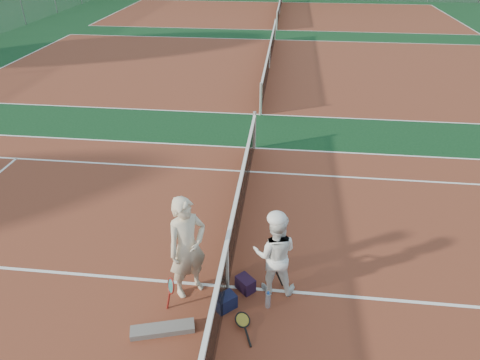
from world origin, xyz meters
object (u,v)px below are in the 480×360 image
racket_spare (243,321)px  racket_red (172,293)px  sports_bag_purple (245,284)px  net_main (227,265)px  player_b (275,254)px  sports_bag_navy (225,302)px  water_bottle (268,300)px  racket_black_held (274,275)px  player_a (187,248)px

racket_spare → racket_red: bearing=56.4°
racket_red → racket_spare: 1.24m
sports_bag_purple → net_main: bearing=174.9°
net_main → player_b: 0.84m
player_b → sports_bag_navy: (-0.77, -0.55, -0.64)m
racket_spare → sports_bag_purple: 0.76m
racket_red → sports_bag_navy: size_ratio=1.75×
player_b → sports_bag_navy: player_b is taller
racket_spare → water_bottle: (0.38, 0.40, 0.08)m
racket_red → water_bottle: (1.58, 0.16, -0.15)m
net_main → racket_red: bearing=-147.5°
racket_black_held → sports_bag_purple: size_ratio=1.78×
net_main → sports_bag_navy: bearing=-86.2°
player_a → water_bottle: bearing=-53.1°
player_a → sports_bag_purple: player_a is taller
racket_red → sports_bag_purple: bearing=-11.9°
net_main → sports_bag_purple: size_ratio=34.15×
player_b → racket_spare: 1.19m
net_main → racket_black_held: (0.80, 0.09, -0.22)m
racket_red → racket_spare: size_ratio=0.99×
player_a → sports_bag_purple: bearing=-36.4°
water_bottle → racket_red: bearing=-174.2°
player_b → racket_spare: (-0.45, -0.85, -0.71)m
sports_bag_navy → racket_black_held: bearing=36.7°
racket_spare → sports_bag_navy: size_ratio=1.76×
racket_spare → player_a: bearing=34.6°
racket_red → sports_bag_navy: 0.90m
sports_bag_navy → player_b: bearing=35.5°
net_main → sports_bag_navy: size_ratio=32.41×
racket_red → racket_black_held: 1.77m
net_main → player_b: size_ratio=7.10×
sports_bag_purple → water_bottle: size_ratio=1.07×
player_a → net_main: bearing=-30.6°
player_b → water_bottle: player_b is taller
net_main → racket_black_held: bearing=6.5°
player_a → racket_red: size_ratio=3.20×
player_b → racket_spare: player_b is taller
water_bottle → player_a: bearing=170.0°
sports_bag_navy → water_bottle: bearing=8.1°
racket_red → sports_bag_purple: racket_red is taller
racket_black_held → racket_spare: size_ratio=0.96×
racket_spare → water_bottle: size_ratio=1.99×
player_b → racket_black_held: player_b is taller
racket_red → racket_spare: racket_red is taller
net_main → racket_spare: 0.97m
racket_red → racket_black_held: size_ratio=1.04×
player_b → racket_spare: size_ratio=2.59×
player_a → sports_bag_purple: 1.26m
sports_bag_purple → water_bottle: water_bottle is taller
water_bottle → sports_bag_purple: bearing=139.3°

